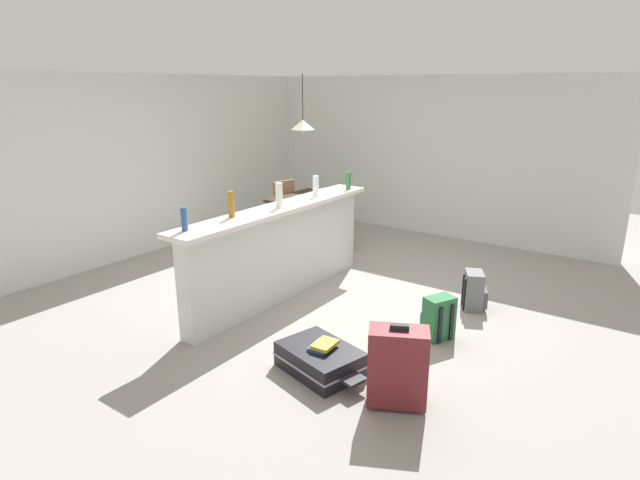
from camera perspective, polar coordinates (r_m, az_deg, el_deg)
The scene contains 19 objects.
ground_plane at distance 6.15m, azimuth 1.09°, elevation -5.89°, with size 13.00×13.00×0.05m, color gray.
wall_back at distance 7.88m, azimuth -17.68°, elevation 7.99°, with size 6.60×0.10×2.50m, color silver.
wall_right at distance 8.57m, azimuth 11.15°, elevation 9.09°, with size 0.10×6.00×2.50m, color silver.
partition_half_wall at distance 5.83m, azimuth -4.35°, elevation -1.62°, with size 2.80×0.20×1.02m, color silver.
bar_countertop at distance 5.69m, azimuth -4.47°, elevation 3.48°, with size 2.96×0.40×0.05m, color white.
bottle_blue at distance 4.83m, azimuth -14.78°, elevation 2.23°, with size 0.06×0.06×0.21m, color #284C89.
bottle_amber at distance 5.24m, azimuth -9.77°, elevation 3.90°, with size 0.07×0.07×0.26m, color #9E661E.
bottle_white at distance 5.59m, azimuth -4.55°, elevation 4.95°, with size 0.08×0.08×0.27m, color silver.
bottle_clear at distance 6.18m, azimuth -0.48°, elevation 5.98°, with size 0.07×0.07×0.24m, color silver.
bottle_green at distance 6.60m, azimuth 3.15°, elevation 6.56°, with size 0.07×0.07×0.22m, color #2D6B38.
dining_table at distance 7.80m, azimuth -1.38°, elevation 4.16°, with size 1.10×0.80×0.74m.
dining_chair_near_partition at distance 7.48m, azimuth 1.42°, elevation 2.61°, with size 0.48×0.48×0.93m.
dining_chair_far_side at distance 8.19m, azimuth -4.42°, elevation 3.79°, with size 0.48×0.48×0.93m.
pendant_lamp at distance 7.62m, azimuth -1.91°, elevation 12.62°, with size 0.34×0.34×0.82m.
suitcase_flat_black at distance 4.48m, azimuth 0.04°, elevation -13.06°, with size 0.65×0.88×0.22m.
suitcase_upright_maroon at distance 3.99m, azimuth 8.57°, elevation -13.64°, with size 0.41×0.50×0.67m.
backpack_grey at distance 5.85m, azimuth 16.67°, elevation -5.44°, with size 0.33×0.32×0.42m.
backpack_green at distance 5.11m, azimuth 12.93°, elevation -8.41°, with size 0.33×0.32×0.42m.
book_stack at distance 4.40m, azimuth 0.35°, elevation -11.55°, with size 0.24×0.21×0.06m.
Camera 1 is at (-4.70, -3.19, 2.33)m, focal length 28.96 mm.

